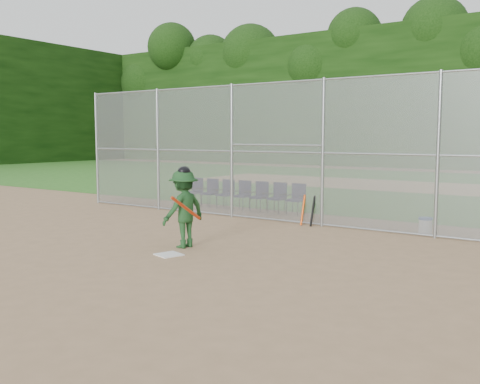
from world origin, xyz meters
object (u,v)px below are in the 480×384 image
Objects in this scene: home_plate at (169,255)px; batter_at_plate at (184,208)px; chair_0 at (194,192)px; water_cooler at (425,226)px.

home_plate is 0.26× the size of batter_at_plate.
batter_at_plate is 1.88× the size of chair_0.
chair_0 reaches higher than water_cooler.
chair_0 is at bearing 171.44° from water_cooler.
batter_at_plate reaches higher than chair_0.
home_plate is 8.10m from chair_0.
batter_at_plate is at bearing -52.54° from chair_0.
water_cooler is (3.76, 5.31, 0.21)m from home_plate.
batter_at_plate is 4.11× the size of water_cooler.
home_plate is 0.50× the size of chair_0.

